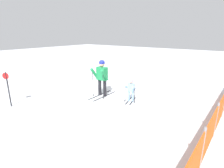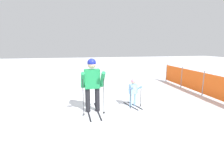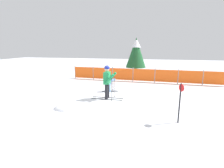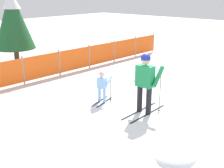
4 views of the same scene
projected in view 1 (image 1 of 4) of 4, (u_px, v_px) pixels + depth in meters
The scene contains 6 objects.
ground_plane at pixel (102, 98), 8.77m from camera, with size 60.00×60.00×0.00m, color white.
skier_adult at pixel (102, 75), 8.71m from camera, with size 1.75×0.78×1.86m.
skier_child at pixel (131, 89), 8.13m from camera, with size 1.03×0.54×1.07m.
safety_fence at pixel (210, 133), 4.63m from camera, with size 12.29×0.55×1.15m.
trail_marker at pixel (8, 86), 7.49m from camera, with size 0.15×0.25×1.54m.
snow_mound at pixel (94, 83), 11.34m from camera, with size 1.04×0.89×0.42m, color white.
Camera 1 is at (6.31, 5.28, 3.14)m, focal length 28.00 mm.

